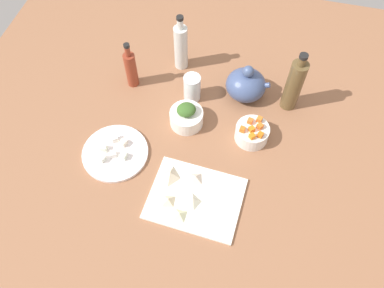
# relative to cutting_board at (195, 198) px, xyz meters

# --- Properties ---
(tabletop) EXTENTS (1.90, 1.90, 0.03)m
(tabletop) POSITION_rel_cutting_board_xyz_m (-0.06, 0.18, -0.02)
(tabletop) COLOR #905F41
(tabletop) RESTS_ON ground
(cutting_board) EXTENTS (0.32, 0.25, 0.01)m
(cutting_board) POSITION_rel_cutting_board_xyz_m (0.00, 0.00, 0.00)
(cutting_board) COLOR white
(cutting_board) RESTS_ON tabletop
(plate_tofu) EXTENTS (0.23, 0.23, 0.01)m
(plate_tofu) POSITION_rel_cutting_board_xyz_m (-0.32, 0.10, 0.00)
(plate_tofu) COLOR white
(plate_tofu) RESTS_ON tabletop
(bowl_greens) EXTENTS (0.12, 0.12, 0.06)m
(bowl_greens) POSITION_rel_cutting_board_xyz_m (-0.11, 0.29, 0.03)
(bowl_greens) COLOR white
(bowl_greens) RESTS_ON tabletop
(bowl_carrots) EXTENTS (0.12, 0.12, 0.06)m
(bowl_carrots) POSITION_rel_cutting_board_xyz_m (0.14, 0.28, 0.03)
(bowl_carrots) COLOR white
(bowl_carrots) RESTS_ON tabletop
(teapot) EXTENTS (0.17, 0.15, 0.16)m
(teapot) POSITION_rel_cutting_board_xyz_m (0.08, 0.48, 0.06)
(teapot) COLOR #40527E
(teapot) RESTS_ON tabletop
(bottle_0) EXTENTS (0.04, 0.04, 0.21)m
(bottle_0) POSITION_rel_cutting_board_xyz_m (-0.36, 0.43, 0.08)
(bottle_0) COLOR maroon
(bottle_0) RESTS_ON tabletop
(bottle_1) EXTENTS (0.06, 0.06, 0.26)m
(bottle_1) POSITION_rel_cutting_board_xyz_m (0.25, 0.47, 0.11)
(bottle_1) COLOR brown
(bottle_1) RESTS_ON tabletop
(bottle_2) EXTENTS (0.05, 0.05, 0.25)m
(bottle_2) POSITION_rel_cutting_board_xyz_m (-0.20, 0.57, 0.10)
(bottle_2) COLOR silver
(bottle_2) RESTS_ON tabletop
(drinking_glass_0) EXTENTS (0.06, 0.06, 0.11)m
(drinking_glass_0) POSITION_rel_cutting_board_xyz_m (-0.11, 0.42, 0.05)
(drinking_glass_0) COLOR white
(drinking_glass_0) RESTS_ON tabletop
(carrot_cube_0) EXTENTS (0.03, 0.03, 0.02)m
(carrot_cube_0) POSITION_rel_cutting_board_xyz_m (0.13, 0.27, 0.06)
(carrot_cube_0) COLOR orange
(carrot_cube_0) RESTS_ON bowl_carrots
(carrot_cube_1) EXTENTS (0.02, 0.02, 0.02)m
(carrot_cube_1) POSITION_rel_cutting_board_xyz_m (0.10, 0.27, 0.06)
(carrot_cube_1) COLOR orange
(carrot_cube_1) RESTS_ON bowl_carrots
(carrot_cube_2) EXTENTS (0.03, 0.03, 0.02)m
(carrot_cube_2) POSITION_rel_cutting_board_xyz_m (0.16, 0.29, 0.06)
(carrot_cube_2) COLOR orange
(carrot_cube_2) RESTS_ON bowl_carrots
(carrot_cube_3) EXTENTS (0.02, 0.02, 0.02)m
(carrot_cube_3) POSITION_rel_cutting_board_xyz_m (0.12, 0.31, 0.06)
(carrot_cube_3) COLOR orange
(carrot_cube_3) RESTS_ON bowl_carrots
(carrot_cube_4) EXTENTS (0.02, 0.02, 0.02)m
(carrot_cube_4) POSITION_rel_cutting_board_xyz_m (0.17, 0.26, 0.06)
(carrot_cube_4) COLOR orange
(carrot_cube_4) RESTS_ON bowl_carrots
(carrot_cube_5) EXTENTS (0.03, 0.03, 0.02)m
(carrot_cube_5) POSITION_rel_cutting_board_xyz_m (0.14, 0.25, 0.06)
(carrot_cube_5) COLOR orange
(carrot_cube_5) RESTS_ON bowl_carrots
(carrot_cube_6) EXTENTS (0.02, 0.02, 0.02)m
(carrot_cube_6) POSITION_rel_cutting_board_xyz_m (0.15, 0.32, 0.06)
(carrot_cube_6) COLOR orange
(carrot_cube_6) RESTS_ON bowl_carrots
(chopped_greens_mound) EXTENTS (0.09, 0.09, 0.04)m
(chopped_greens_mound) POSITION_rel_cutting_board_xyz_m (-0.11, 0.29, 0.08)
(chopped_greens_mound) COLOR #3A6227
(chopped_greens_mound) RESTS_ON bowl_greens
(tofu_cube_0) EXTENTS (0.03, 0.03, 0.02)m
(tofu_cube_0) POSITION_rel_cutting_board_xyz_m (-0.32, 0.09, 0.02)
(tofu_cube_0) COLOR silver
(tofu_cube_0) RESTS_ON plate_tofu
(tofu_cube_1) EXTENTS (0.02, 0.02, 0.02)m
(tofu_cube_1) POSITION_rel_cutting_board_xyz_m (-0.36, 0.10, 0.02)
(tofu_cube_1) COLOR silver
(tofu_cube_1) RESTS_ON plate_tofu
(tofu_cube_2) EXTENTS (0.03, 0.03, 0.02)m
(tofu_cube_2) POSITION_rel_cutting_board_xyz_m (-0.30, 0.14, 0.02)
(tofu_cube_2) COLOR white
(tofu_cube_2) RESTS_ON plate_tofu
(tofu_cube_3) EXTENTS (0.03, 0.03, 0.02)m
(tofu_cube_3) POSITION_rel_cutting_board_xyz_m (-0.33, 0.15, 0.02)
(tofu_cube_3) COLOR silver
(tofu_cube_3) RESTS_ON plate_tofu
(tofu_cube_4) EXTENTS (0.02, 0.02, 0.02)m
(tofu_cube_4) POSITION_rel_cutting_board_xyz_m (-0.28, 0.09, 0.02)
(tofu_cube_4) COLOR white
(tofu_cube_4) RESTS_ON plate_tofu
(tofu_cube_5) EXTENTS (0.03, 0.03, 0.02)m
(tofu_cube_5) POSITION_rel_cutting_board_xyz_m (-0.35, 0.06, 0.02)
(tofu_cube_5) COLOR silver
(tofu_cube_5) RESTS_ON plate_tofu
(dumpling_0) EXTENTS (0.06, 0.06, 0.02)m
(dumpling_0) POSITION_rel_cutting_board_xyz_m (-0.03, -0.07, 0.02)
(dumpling_0) COLOR beige
(dumpling_0) RESTS_ON cutting_board
(dumpling_1) EXTENTS (0.06, 0.06, 0.02)m
(dumpling_1) POSITION_rel_cutting_board_xyz_m (-0.02, 0.07, 0.02)
(dumpling_1) COLOR beige
(dumpling_1) RESTS_ON cutting_board
(dumpling_2) EXTENTS (0.05, 0.06, 0.03)m
(dumpling_2) POSITION_rel_cutting_board_xyz_m (-0.00, -0.02, 0.02)
(dumpling_2) COLOR beige
(dumpling_2) RESTS_ON cutting_board
(dumpling_3) EXTENTS (0.06, 0.06, 0.02)m
(dumpling_3) POSITION_rel_cutting_board_xyz_m (-0.08, -0.03, 0.02)
(dumpling_3) COLOR beige
(dumpling_3) RESTS_ON cutting_board
(dumpling_4) EXTENTS (0.05, 0.06, 0.03)m
(dumpling_4) POSITION_rel_cutting_board_xyz_m (-0.10, 0.06, 0.02)
(dumpling_4) COLOR beige
(dumpling_4) RESTS_ON cutting_board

